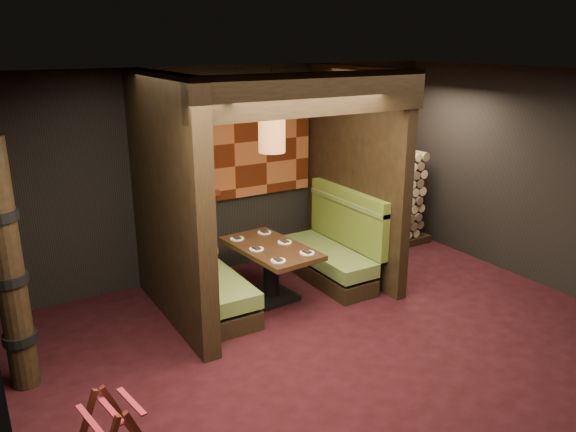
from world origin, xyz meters
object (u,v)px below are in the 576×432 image
Objects in this scene: totem_column at (9,270)px; firewood_stack at (378,201)px; booth_bench_left at (205,280)px; dining_table at (271,263)px; booth_bench_right at (333,251)px; pendant_lamp at (272,133)px.

firewood_stack is (5.33, 1.25, -0.44)m from totem_column.
dining_table is at bearing -7.91° from booth_bench_left.
booth_bench_right is 0.67× the size of totem_column.
booth_bench_right is at bearing 0.00° from booth_bench_left.
booth_bench_right is (1.89, 0.00, 0.00)m from booth_bench_left.
booth_bench_right is 1.69× the size of pendant_lamp.
totem_column is (-2.94, -0.43, 0.71)m from dining_table.
booth_bench_left is 1.89m from booth_bench_right.
pendant_lamp is (-0.00, -0.05, 1.65)m from dining_table.
pendant_lamp is at bearing -11.18° from booth_bench_left.
booth_bench_left is 1.14× the size of dining_table.
pendant_lamp is (0.85, -0.17, 1.73)m from booth_bench_left.
pendant_lamp is at bearing -90.00° from dining_table.
booth_bench_left is 1.00× the size of booth_bench_right.
dining_table is at bearing -161.15° from firewood_stack.
dining_table is 0.81× the size of firewood_stack.
firewood_stack is at bearing 18.85° from dining_table.
totem_column reaches higher than dining_table.
booth_bench_left is 0.67× the size of totem_column.
totem_column is at bearing -171.64° from dining_table.
pendant_lamp is at bearing -160.08° from firewood_stack.
firewood_stack is (2.40, 0.82, 0.27)m from dining_table.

